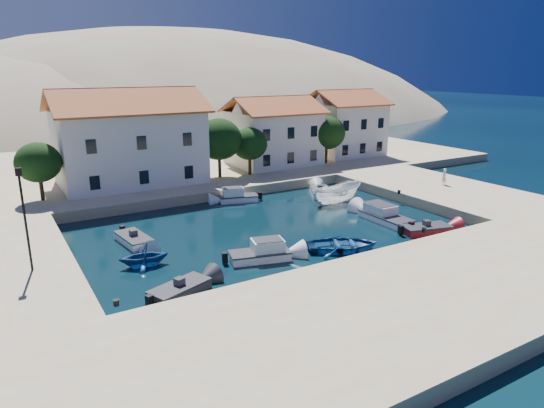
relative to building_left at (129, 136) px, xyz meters
The scene contains 23 objects.
ground 29.24m from the building_left, 77.91° to the right, with size 400.00×400.00×0.00m, color black.
quay_south 34.95m from the building_left, 79.99° to the right, with size 52.00×12.00×1.00m, color tan.
quay_east 32.49m from the building_left, 34.19° to the right, with size 11.00×20.00×1.00m, color tan.
quay_west 22.86m from the building_left, 125.84° to the right, with size 8.00×20.00×1.00m, color tan.
quay_north 13.91m from the building_left, 51.34° to the left, with size 80.00×36.00×1.00m, color tan.
hills 103.51m from the building_left, 74.43° to the left, with size 254.00×176.00×99.00m.
building_left is the anchor object (origin of this frame).
building_mid 18.04m from the building_left, ahead, with size 10.50×8.40×8.30m.
building_right 30.07m from the building_left, ahead, with size 9.45×8.40×8.80m.
trees 10.87m from the building_left, 13.60° to the right, with size 37.30×5.30×6.45m.
lamppost 23.10m from the building_left, 119.90° to the right, with size 0.35×0.25×6.22m.
bollards 26.13m from the building_left, 69.97° to the right, with size 29.36×9.56×0.30m.
motorboat_grey_sw 26.71m from the building_left, 99.69° to the right, with size 4.00×2.83×1.25m.
cabin_cruiser_south 24.24m from the building_left, 84.73° to the right, with size 4.43×2.73×1.60m.
rowboat_south 26.92m from the building_left, 71.73° to the right, with size 3.68×5.15×1.07m, color navy.
motorboat_red_se 30.72m from the building_left, 57.36° to the right, with size 4.16×2.67×1.25m.
cabin_cruiser_east 27.18m from the building_left, 54.18° to the right, with size 2.15×5.11×1.60m.
boat_east 22.39m from the building_left, 43.25° to the right, with size 2.09×5.54×2.14m, color white.
motorboat_white_ne 20.60m from the building_left, 35.09° to the right, with size 3.55×4.39×1.25m.
rowboat_west 21.86m from the building_left, 103.48° to the right, with size 2.75×3.19×1.68m, color navy.
motorboat_white_west 17.37m from the building_left, 105.22° to the right, with size 2.12×3.98×1.25m.
cabin_cruiser_north 13.33m from the building_left, 50.31° to the right, with size 4.04×2.56×1.60m.
pedestrian 32.80m from the building_left, 32.91° to the right, with size 0.63×0.41×1.72m, color silver.
Camera 1 is at (-18.96, -22.43, 12.68)m, focal length 32.00 mm.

